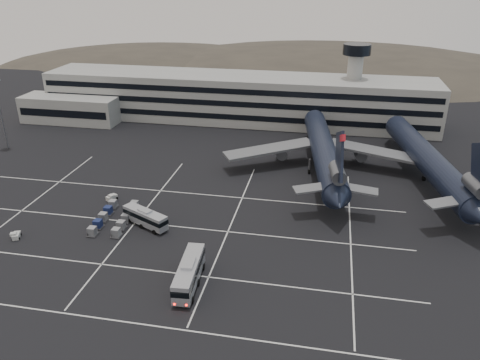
% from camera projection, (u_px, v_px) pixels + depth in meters
% --- Properties ---
extents(ground, '(260.00, 260.00, 0.00)m').
position_uv_depth(ground, '(158.00, 236.00, 84.02)').
color(ground, black).
rests_on(ground, ground).
extents(lane_markings, '(90.00, 55.62, 0.01)m').
position_uv_depth(lane_markings, '(164.00, 235.00, 84.50)').
color(lane_markings, silver).
rests_on(lane_markings, ground).
extents(terminal, '(125.00, 26.00, 24.00)m').
position_uv_depth(terminal, '(227.00, 98.00, 145.16)').
color(terminal, gray).
rests_on(terminal, ground).
extents(hills, '(352.00, 180.00, 44.00)m').
position_uv_depth(hills, '(310.00, 88.00, 237.66)').
color(hills, '#38332B').
rests_on(hills, ground).
extents(trijet_main, '(47.04, 57.65, 18.08)m').
position_uv_depth(trijet_main, '(324.00, 151.00, 108.50)').
color(trijet_main, black).
rests_on(trijet_main, ground).
extents(trijet_far, '(19.53, 57.49, 18.08)m').
position_uv_depth(trijet_far, '(429.00, 160.00, 102.86)').
color(trijet_far, black).
rests_on(trijet_far, ground).
extents(bus_near, '(3.67, 11.93, 4.15)m').
position_uv_depth(bus_near, '(189.00, 272.00, 70.33)').
color(bus_near, '#9FA1A7').
rests_on(bus_near, ground).
extents(bus_far, '(9.84, 6.43, 3.48)m').
position_uv_depth(bus_far, '(145.00, 217.00, 86.62)').
color(bus_far, '#9FA1A7').
rests_on(bus_far, ground).
extents(tug_a, '(2.14, 2.56, 1.42)m').
position_uv_depth(tug_a, '(111.00, 197.00, 96.82)').
color(tug_a, '#B6B7B2').
rests_on(tug_a, ground).
extents(tug_b, '(1.91, 2.34, 1.31)m').
position_uv_depth(tug_b, '(16.00, 236.00, 83.18)').
color(tug_b, '#B6B7B2').
rests_on(tug_b, ground).
extents(uld_cluster, '(7.24, 13.10, 1.64)m').
position_uv_depth(uld_cluster, '(114.00, 218.00, 88.67)').
color(uld_cluster, '#2D2D30').
rests_on(uld_cluster, ground).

